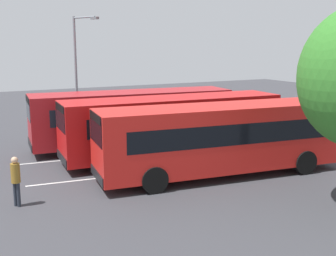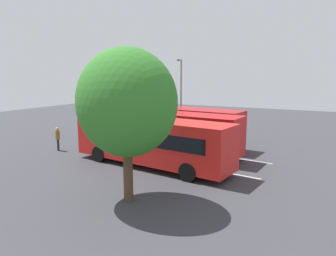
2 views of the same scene
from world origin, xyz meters
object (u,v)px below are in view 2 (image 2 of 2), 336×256
object	(u,v)px
bus_far_left	(178,124)
bus_center_left	(168,131)
pedestrian	(58,137)
depot_tree	(127,103)
bus_center_right	(150,140)
street_lamp	(181,91)

from	to	relation	value
bus_far_left	bus_center_left	xyz separation A→B (m)	(-0.78, 3.23, 0.00)
bus_center_left	pedestrian	world-z (taller)	bus_center_left
bus_center_left	depot_tree	size ratio (longest dim) A/B	1.58
bus_far_left	bus_center_right	world-z (taller)	same
street_lamp	depot_tree	bearing A→B (deg)	-1.36
bus_center_left	bus_center_right	distance (m)	3.47
bus_center_right	street_lamp	size ratio (longest dim) A/B	1.55
bus_center_left	bus_far_left	bearing A→B (deg)	-72.33
pedestrian	street_lamp	xyz separation A→B (m)	(-5.39, -10.51, 3.10)
pedestrian	depot_tree	world-z (taller)	depot_tree
street_lamp	depot_tree	world-z (taller)	street_lamp
bus_far_left	pedestrian	xyz separation A→B (m)	(7.15, 6.38, -0.64)
bus_center_left	bus_center_right	size ratio (longest dim) A/B	0.99
bus_center_right	depot_tree	world-z (taller)	depot_tree
pedestrian	bus_far_left	bearing A→B (deg)	7.99
depot_tree	bus_center_left	bearing A→B (deg)	-73.47
bus_center_right	depot_tree	bearing A→B (deg)	117.85
pedestrian	bus_center_left	bearing A→B (deg)	-12.10
bus_center_left	bus_center_right	bearing A→B (deg)	103.27
street_lamp	bus_center_right	bearing A→B (deg)	-3.05
bus_far_left	bus_center_left	size ratio (longest dim) A/B	1.00
bus_far_left	bus_center_right	bearing A→B (deg)	107.17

